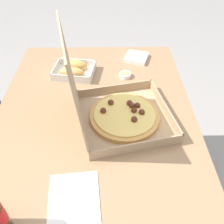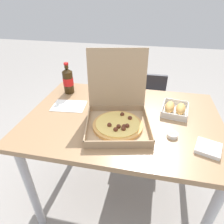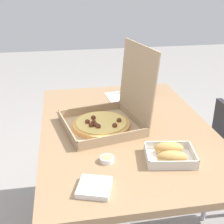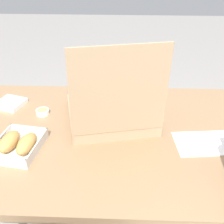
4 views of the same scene
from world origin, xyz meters
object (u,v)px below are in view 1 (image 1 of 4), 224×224
(bread_side_box, at_px, (74,69))
(pizza_box_open, at_px, (116,110))
(paper_menu, at_px, (74,204))
(dipping_sauce_cup, at_px, (125,75))
(napkin_pile, at_px, (136,58))

(bread_side_box, bearing_deg, pizza_box_open, -149.04)
(paper_menu, relative_size, dipping_sauce_cup, 3.75)
(napkin_pile, bearing_deg, pizza_box_open, 165.16)
(napkin_pile, relative_size, dipping_sauce_cup, 1.96)
(paper_menu, distance_m, dipping_sauce_cup, 0.67)
(pizza_box_open, xyz_separation_m, napkin_pile, (0.46, -0.12, -0.04))
(pizza_box_open, relative_size, napkin_pile, 3.93)
(bread_side_box, height_order, paper_menu, bread_side_box)
(napkin_pile, bearing_deg, paper_menu, 162.54)
(pizza_box_open, distance_m, paper_menu, 0.37)
(napkin_pile, height_order, dipping_sauce_cup, same)
(pizza_box_open, bearing_deg, napkin_pile, -14.84)
(pizza_box_open, bearing_deg, bread_side_box, 30.96)
(pizza_box_open, relative_size, bread_side_box, 2.05)
(paper_menu, distance_m, napkin_pile, 0.84)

